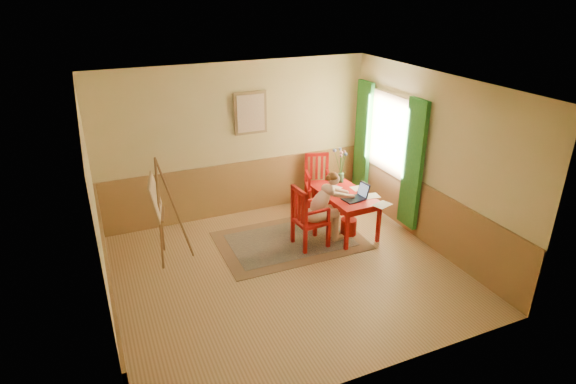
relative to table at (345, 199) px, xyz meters
name	(u,v)px	position (x,y,z in m)	size (l,w,h in m)	color
room	(287,187)	(-1.41, -0.76, 0.77)	(5.04, 4.54, 2.84)	tan
wainscot	(268,220)	(-1.41, 0.03, -0.13)	(5.00, 4.50, 1.00)	#AC804B
window	(387,146)	(1.00, 0.34, 0.71)	(0.12, 2.01, 2.20)	white
wall_portrait	(251,113)	(-1.16, 1.44, 1.27)	(0.60, 0.05, 0.76)	olive
rug	(290,240)	(-1.00, 0.07, -0.62)	(2.41, 1.62, 0.02)	#8C7251
table	(345,199)	(0.00, 0.00, 0.00)	(0.78, 1.23, 0.72)	red
chair_left	(308,217)	(-0.81, -0.20, -0.10)	(0.52, 0.51, 1.06)	red
chair_back	(318,181)	(0.04, 1.12, -0.11)	(0.58, 0.59, 1.04)	red
figure	(324,205)	(-0.50, -0.17, 0.05)	(0.92, 0.42, 1.23)	beige
laptop	(357,196)	(0.07, -0.24, 0.14)	(0.45, 0.30, 0.25)	#1E2338
papers	(361,194)	(0.23, -0.11, 0.09)	(0.76, 1.20, 0.00)	white
vase	(341,167)	(0.17, 0.51, 0.38)	(0.23, 0.33, 0.63)	#3F724C
wastebasket	(349,227)	(0.01, -0.13, -0.48)	(0.27, 0.27, 0.29)	red
easel	(158,201)	(-3.05, 0.34, 0.38)	(0.63, 0.76, 1.71)	brown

